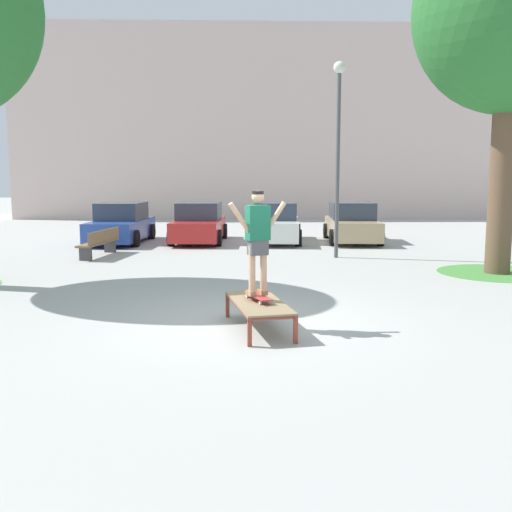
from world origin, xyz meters
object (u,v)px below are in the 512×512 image
park_bench (100,242)px  car_blue (121,224)px  skateboard (258,296)px  car_white (276,224)px  light_post (338,131)px  car_tan (352,224)px  skate_box (259,304)px  skater (258,235)px  tree_near_right (512,13)px  car_red (199,224)px

park_bench → car_blue: bearing=91.4°
park_bench → skateboard: bearing=-62.2°
car_white → light_post: bearing=-69.8°
skateboard → car_tan: 13.26m
skateboard → light_post: light_post is taller
skate_box → skateboard: skateboard is taller
car_tan → car_white: bearing=179.6°
skate_box → skater: skater is taller
light_post → skate_box: bearing=-107.5°
car_blue → park_bench: car_blue is taller
tree_near_right → park_bench: bearing=162.5°
car_red → park_bench: car_red is taller
car_red → tree_near_right: bearing=-42.1°
skateboard → tree_near_right: (6.34, 5.34, 5.88)m
tree_near_right → car_red: size_ratio=2.10×
car_red → skateboard: bearing=-81.8°
park_bench → light_post: (7.30, -0.45, 3.38)m
car_red → park_bench: bearing=-125.5°
skater → park_bench: skater is taller
park_bench → light_post: 8.06m
skateboard → car_red: size_ratio=0.19×
skater → car_white: (1.07, 12.67, -0.84)m
car_blue → car_red: 2.91m
skate_box → car_tan: (3.96, 12.71, 0.28)m
skateboard → car_white: size_ratio=0.19×
car_red → car_white: size_ratio=0.99×
car_tan → park_bench: 9.45m
car_red → car_white: 2.91m
light_post → tree_near_right: bearing=-39.2°
skate_box → tree_near_right: bearing=40.4°
skateboard → tree_near_right: 10.16m
car_white → tree_near_right: bearing=-54.3°
skater → car_tan: size_ratio=0.39×
car_blue → car_white: same height
car_blue → light_post: 9.11m
skater → park_bench: bearing=117.8°
skater → car_blue: (-4.74, 12.61, -0.84)m
car_red → car_tan: (5.81, -0.08, 0.00)m
car_red → light_post: size_ratio=0.73×
skater → skate_box: bearing=-78.5°
car_white → park_bench: bearing=-145.8°
skateboard → car_tan: car_tan is taller
skater → car_tan: skater is taller
car_blue → car_white: bearing=0.5°
skate_box → park_bench: 10.00m
skateboard → skater: (-0.00, 0.00, 0.99)m
car_tan → tree_near_right: bearing=-72.1°
car_blue → car_red: bearing=2.3°
skate_box → car_white: size_ratio=0.46×
skate_box → light_post: size_ratio=0.35×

